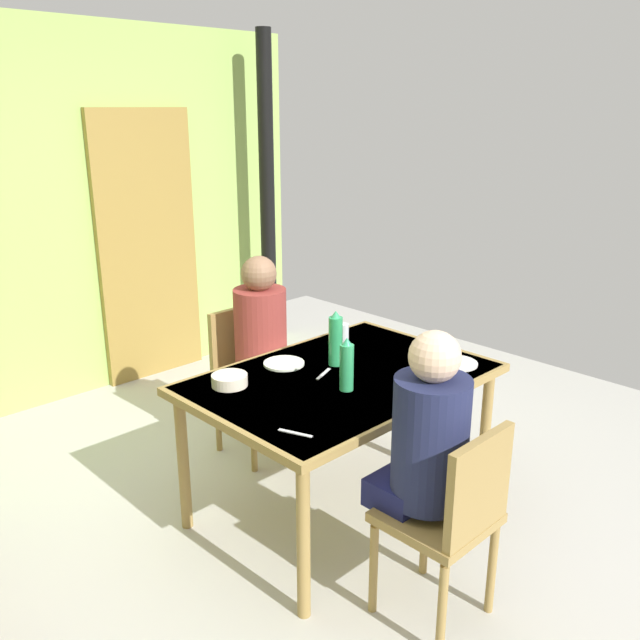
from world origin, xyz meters
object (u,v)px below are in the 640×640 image
person_near_diner (427,437)px  water_bottle_green_near (336,340)px  chair_far_diner (249,371)px  chair_near_diner (452,514)px  water_bottle_green_far (347,366)px  serving_bowl_center (230,380)px  dining_table (341,388)px  person_far_diner (262,332)px

person_near_diner → water_bottle_green_near: (0.34, 0.84, 0.11)m
chair_far_diner → chair_near_diner: bearing=78.4°
person_near_diner → water_bottle_green_far: bearing=75.3°
chair_far_diner → water_bottle_green_near: (-0.01, -0.73, 0.39)m
serving_bowl_center → dining_table: bearing=-31.0°
person_near_diner → person_far_diner: (0.35, 1.43, 0.00)m
chair_near_diner → person_far_diner: (0.35, 1.57, 0.28)m
water_bottle_green_far → dining_table: bearing=51.5°
water_bottle_green_far → serving_bowl_center: size_ratio=1.51×
dining_table → water_bottle_green_near: water_bottle_green_near is taller
water_bottle_green_far → water_bottle_green_near: bearing=53.6°
chair_far_diner → serving_bowl_center: (-0.56, -0.57, 0.28)m
serving_bowl_center → water_bottle_green_near: bearing=-16.3°
person_far_diner → water_bottle_green_far: 0.88m
person_near_diner → water_bottle_green_far: 0.61m
chair_far_diner → water_bottle_green_near: 0.83m
chair_far_diner → person_near_diner: (-0.35, -1.57, 0.28)m
water_bottle_green_far → serving_bowl_center: water_bottle_green_far is taller
chair_near_diner → person_near_diner: 0.31m
dining_table → chair_far_diner: 0.88m
chair_near_diner → water_bottle_green_far: size_ratio=3.39×
serving_bowl_center → chair_far_diner: bearing=45.7°
dining_table → chair_near_diner: 0.91m
chair_far_diner → person_near_diner: 1.63m
chair_near_diner → water_bottle_green_far: 0.82m
water_bottle_green_near → person_far_diner: bearing=89.2°
dining_table → person_near_diner: person_near_diner is taller
person_far_diner → serving_bowl_center: 0.71m
dining_table → chair_far_diner: (0.09, 0.85, -0.19)m
person_near_diner → serving_bowl_center: person_near_diner is taller
person_far_diner → water_bottle_green_far: (-0.20, -0.85, 0.09)m
chair_near_diner → serving_bowl_center: size_ratio=5.12×
chair_near_diner → chair_far_diner: (0.35, 1.70, 0.00)m
water_bottle_green_far → chair_near_diner: bearing=-102.0°
person_near_diner → person_far_diner: 1.47m
chair_far_diner → dining_table: bearing=84.0°
chair_far_diner → person_near_diner: person_near_diner is taller
person_far_diner → chair_near_diner: bearing=77.4°
dining_table → serving_bowl_center: size_ratio=8.56×
chair_near_diner → person_near_diner: size_ratio=1.13×
person_far_diner → water_bottle_green_far: person_far_diner is taller
water_bottle_green_near → person_near_diner: bearing=-112.2°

